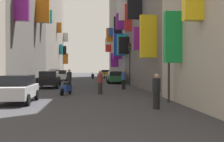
% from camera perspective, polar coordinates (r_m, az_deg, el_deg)
% --- Properties ---
extents(ground_plane, '(140.00, 140.00, 0.00)m').
position_cam_1_polar(ground_plane, '(33.97, -5.14, -2.52)').
color(ground_plane, '#38383D').
extents(building_left_mid_b, '(7.11, 27.41, 21.79)m').
position_cam_1_polar(building_left_mid_b, '(51.66, -14.12, 10.69)').
color(building_left_mid_b, gray).
rests_on(building_left_mid_b, ground).
extents(building_right_mid_a, '(7.39, 8.32, 13.71)m').
position_cam_1_polar(building_right_mid_a, '(24.38, 14.28, 12.36)').
color(building_right_mid_a, slate).
rests_on(building_right_mid_a, ground).
extents(building_right_mid_c, '(7.36, 11.48, 16.56)m').
position_cam_1_polar(building_right_mid_c, '(43.75, 5.54, 9.05)').
color(building_right_mid_c, gray).
rests_on(building_right_mid_c, ground).
extents(building_right_far, '(7.16, 15.59, 21.39)m').
position_cam_1_polar(building_right_far, '(57.34, 3.08, 9.51)').
color(building_right_far, slate).
rests_on(building_right_far, ground).
extents(parked_car_white, '(1.89, 4.26, 1.52)m').
position_cam_1_polar(parked_car_white, '(42.62, -9.99, -0.81)').
color(parked_car_white, white).
rests_on(parked_car_white, ground).
extents(parked_car_green, '(1.93, 4.49, 1.40)m').
position_cam_1_polar(parked_car_green, '(34.95, 0.63, -1.21)').
color(parked_car_green, '#236638').
rests_on(parked_car_green, ground).
extents(parked_car_silver, '(1.83, 3.92, 1.49)m').
position_cam_1_polar(parked_car_silver, '(16.40, -18.20, -3.29)').
color(parked_car_silver, '#B7B7BC').
rests_on(parked_car_silver, ground).
extents(parked_car_blue, '(2.01, 4.45, 1.39)m').
position_cam_1_polar(parked_car_blue, '(40.39, 0.63, -0.96)').
color(parked_car_blue, navy).
rests_on(parked_car_blue, ground).
extents(parked_car_yellow, '(1.93, 4.06, 1.42)m').
position_cam_1_polar(parked_car_yellow, '(57.38, -1.32, -0.45)').
color(parked_car_yellow, gold).
rests_on(parked_car_yellow, ground).
extents(parked_car_black, '(1.95, 4.21, 1.56)m').
position_cam_1_polar(parked_car_black, '(27.99, -12.34, -1.57)').
color(parked_car_black, black).
rests_on(parked_car_black, ground).
extents(scooter_white, '(0.47, 1.82, 1.13)m').
position_cam_1_polar(scooter_white, '(51.13, -1.51, -0.92)').
color(scooter_white, silver).
rests_on(scooter_white, ground).
extents(scooter_blue, '(0.77, 1.84, 1.13)m').
position_cam_1_polar(scooter_blue, '(20.47, -9.04, -3.36)').
color(scooter_blue, '#2D4CAD').
rests_on(scooter_blue, ground).
extents(scooter_black, '(0.51, 1.91, 1.13)m').
position_cam_1_polar(scooter_black, '(48.99, -3.85, -0.99)').
color(scooter_black, black).
rests_on(scooter_black, ground).
extents(scooter_green, '(0.67, 1.89, 1.13)m').
position_cam_1_polar(scooter_green, '(47.23, -2.35, -1.05)').
color(scooter_green, '#287F3D').
rests_on(scooter_green, ground).
extents(pedestrian_crossing, '(0.49, 0.49, 1.78)m').
position_cam_1_polar(pedestrian_crossing, '(23.51, -8.42, -1.79)').
color(pedestrian_crossing, '#2B2B2B').
rests_on(pedestrian_crossing, ground).
extents(pedestrian_near_left, '(0.52, 0.52, 1.70)m').
position_cam_1_polar(pedestrian_near_left, '(20.77, -2.38, -2.24)').
color(pedestrian_near_left, '#2D2D2D').
rests_on(pedestrian_near_left, ground).
extents(pedestrian_near_right, '(0.47, 0.47, 1.69)m').
position_cam_1_polar(pedestrian_near_right, '(25.24, 2.29, -1.72)').
color(pedestrian_near_right, black).
rests_on(pedestrian_near_right, ground).
extents(pedestrian_far_away, '(0.53, 0.53, 1.63)m').
position_cam_1_polar(pedestrian_far_away, '(13.47, 8.75, -4.00)').
color(pedestrian_far_away, black).
rests_on(pedestrian_far_away, ground).
extents(traffic_light_near_corner, '(0.26, 0.34, 4.40)m').
position_cam_1_polar(traffic_light_near_corner, '(30.17, 3.53, 2.75)').
color(traffic_light_near_corner, '#2D2D2D').
rests_on(traffic_light_near_corner, ground).
extents(traffic_light_far_corner, '(0.26, 0.34, 4.14)m').
position_cam_1_polar(traffic_light_far_corner, '(16.10, 11.15, 3.95)').
color(traffic_light_far_corner, '#2D2D2D').
rests_on(traffic_light_far_corner, ground).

